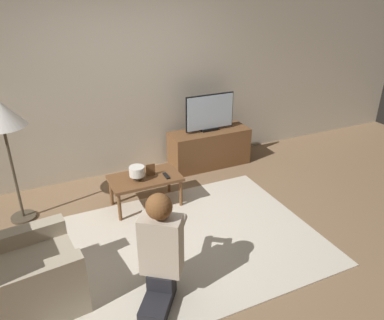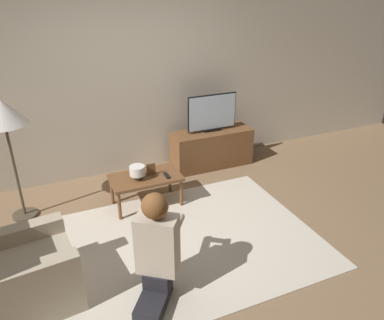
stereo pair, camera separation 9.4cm
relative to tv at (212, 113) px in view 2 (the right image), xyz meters
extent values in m
plane|color=#896B4C|center=(-1.15, -1.56, -0.81)|extent=(10.00, 10.00, 0.00)
cube|color=beige|center=(-1.15, 0.37, 0.49)|extent=(10.00, 0.06, 2.60)
cube|color=beige|center=(-1.15, -1.56, -0.81)|extent=(2.91, 2.03, 0.02)
cube|color=brown|center=(0.00, 0.00, -0.54)|extent=(1.17, 0.42, 0.54)
cube|color=black|center=(0.00, 0.00, -0.25)|extent=(0.25, 0.08, 0.04)
cube|color=black|center=(0.00, 0.00, 0.01)|extent=(0.73, 0.03, 0.51)
cube|color=silver|center=(0.00, 0.00, 0.01)|extent=(0.70, 0.04, 0.48)
cube|color=brown|center=(-1.21, -0.69, -0.44)|extent=(0.83, 0.47, 0.04)
cylinder|color=brown|center=(-1.58, -0.88, -0.64)|extent=(0.04, 0.04, 0.36)
cylinder|color=brown|center=(-0.83, -0.88, -0.64)|extent=(0.04, 0.04, 0.36)
cylinder|color=brown|center=(-1.58, -0.49, -0.64)|extent=(0.04, 0.04, 0.36)
cylinder|color=brown|center=(-0.83, -0.49, -0.64)|extent=(0.04, 0.04, 0.36)
cylinder|color=#4C4233|center=(-2.58, -0.35, -0.80)|extent=(0.28, 0.28, 0.03)
cylinder|color=#4C4233|center=(-2.58, -0.35, -0.12)|extent=(0.03, 0.03, 1.34)
cone|color=silver|center=(-2.58, -0.35, 0.46)|extent=(0.49, 0.49, 0.28)
cube|color=#B7A88E|center=(-2.60, -1.77, -0.60)|extent=(0.93, 0.81, 0.44)
cube|color=#B7A88E|center=(-2.57, -2.06, -0.53)|extent=(0.86, 0.24, 0.58)
cube|color=#B7A88E|center=(-2.63, -1.49, -0.53)|extent=(0.86, 0.24, 0.58)
cube|color=#232328|center=(-1.63, -2.25, -0.74)|extent=(0.43, 0.48, 0.11)
cube|color=#232328|center=(-1.53, -2.12, -0.62)|extent=(0.32, 0.32, 0.14)
cube|color=#C1B29E|center=(-1.53, -2.12, -0.29)|extent=(0.39, 0.36, 0.53)
sphere|color=tan|center=(-1.53, -2.12, 0.08)|extent=(0.21, 0.21, 0.21)
sphere|color=brown|center=(-1.54, -2.13, 0.10)|extent=(0.21, 0.21, 0.21)
cube|color=black|center=(-1.31, -1.82, -0.26)|extent=(0.13, 0.11, 0.04)
cylinder|color=#C1B29E|center=(-1.30, -1.97, -0.26)|extent=(0.23, 0.28, 0.07)
cylinder|color=#C1B29E|center=(-1.47, -1.85, -0.26)|extent=(0.23, 0.28, 0.07)
cube|color=brown|center=(-1.13, -0.68, -0.35)|extent=(0.11, 0.01, 0.15)
cylinder|color=#4C3823|center=(-1.31, -0.72, -0.39)|extent=(0.10, 0.10, 0.06)
cylinder|color=silver|center=(-1.31, -0.72, -0.31)|extent=(0.18, 0.18, 0.11)
cube|color=black|center=(-0.97, -0.78, -0.41)|extent=(0.04, 0.15, 0.02)
camera|label=1|loc=(-2.33, -4.46, 1.65)|focal=35.00mm
camera|label=2|loc=(-2.25, -4.49, 1.65)|focal=35.00mm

